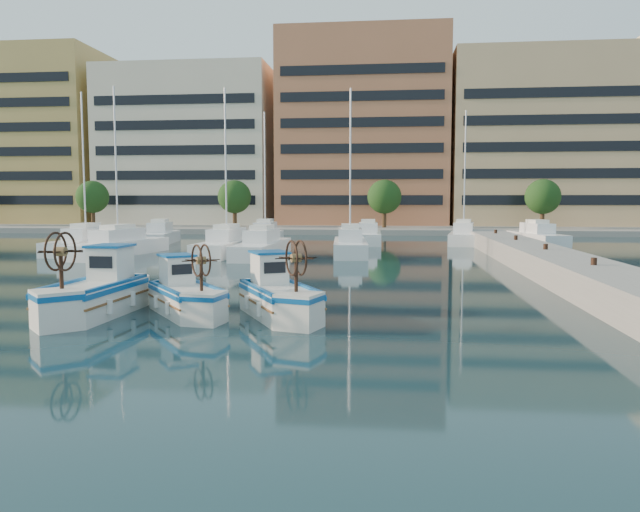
{
  "coord_description": "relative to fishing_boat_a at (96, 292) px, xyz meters",
  "views": [
    {
      "loc": [
        4.76,
        -20.3,
        3.85
      ],
      "look_at": [
        1.84,
        5.48,
        1.5
      ],
      "focal_mm": 35.0,
      "sensor_mm": 36.0,
      "label": 1
    }
  ],
  "objects": [
    {
      "name": "waterfront",
      "position": [
        14.21,
        65.77,
        10.3
      ],
      "size": [
        180.0,
        40.0,
        25.6
      ],
      "color": "gray",
      "rests_on": "ground"
    },
    {
      "name": "fishing_boat_b",
      "position": [
        2.9,
        0.54,
        -0.12
      ],
      "size": [
        3.52,
        4.01,
        2.48
      ],
      "rotation": [
        0.0,
        0.0,
        0.62
      ],
      "color": "white",
      "rests_on": "ground"
    },
    {
      "name": "fishing_boat_c",
      "position": [
        6.09,
        0.47,
        -0.07
      ],
      "size": [
        3.41,
        4.38,
        2.65
      ],
      "rotation": [
        0.0,
        0.0,
        0.48
      ],
      "color": "white",
      "rests_on": "ground"
    },
    {
      "name": "quay",
      "position": [
        17.98,
        8.73,
        -0.2
      ],
      "size": [
        3.0,
        60.0,
        1.2
      ],
      "primitive_type": "cube",
      "color": "gray",
      "rests_on": "ground"
    },
    {
      "name": "yacht_marina",
      "position": [
        1.67,
        28.27,
        -0.27
      ],
      "size": [
        37.44,
        23.95,
        11.5
      ],
      "color": "white",
      "rests_on": "ground"
    },
    {
      "name": "ground",
      "position": [
        4.98,
        0.73,
        -0.8
      ],
      "size": [
        300.0,
        300.0,
        0.0
      ],
      "primitive_type": "plane",
      "color": "#193B41",
      "rests_on": "ground"
    },
    {
      "name": "fishing_boat_a",
      "position": [
        0.0,
        0.0,
        0.0
      ],
      "size": [
        2.07,
        4.69,
        2.9
      ],
      "rotation": [
        0.0,
        0.0,
        -0.04
      ],
      "color": "white",
      "rests_on": "ground"
    }
  ]
}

